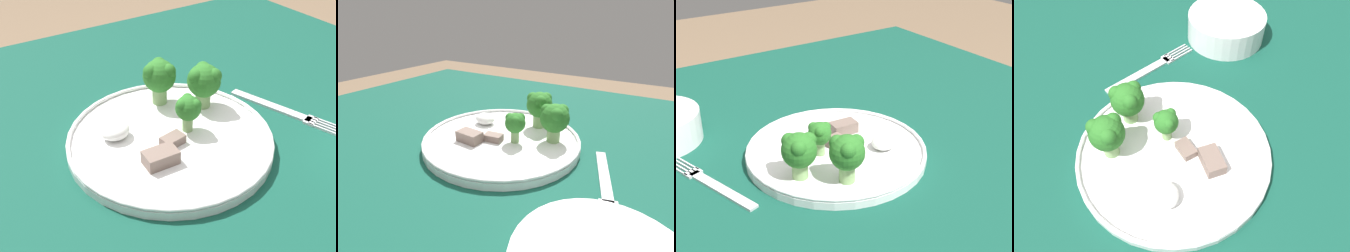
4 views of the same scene
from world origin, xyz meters
TOP-DOWN VIEW (x-y plane):
  - table at (0.00, 0.00)m, footprint 1.14×1.01m
  - dinner_plate at (-0.00, -0.04)m, footprint 0.28×0.28m
  - fork at (-0.19, -0.01)m, footprint 0.07×0.19m
  - broccoli_floret_near_rim_left at (-0.09, -0.08)m, footprint 0.05×0.05m
  - broccoli_floret_center_left at (-0.03, -0.04)m, footprint 0.04×0.04m
  - broccoli_floret_back_left at (-0.04, -0.12)m, footprint 0.05×0.05m
  - meat_slice_front_slice at (0.04, 0.00)m, footprint 0.05×0.03m
  - meat_slice_middle_slice at (0.01, -0.02)m, footprint 0.03×0.02m
  - sauce_dollop at (0.06, -0.08)m, footprint 0.04×0.04m

SIDE VIEW (x-z plane):
  - table at x=0.00m, z-range 0.28..1.04m
  - fork at x=-0.19m, z-range 0.77..0.77m
  - dinner_plate at x=0.00m, z-range 0.77..0.78m
  - meat_slice_middle_slice at x=0.01m, z-range 0.78..0.79m
  - meat_slice_front_slice at x=0.04m, z-range 0.78..0.80m
  - sauce_dollop at x=0.06m, z-range 0.78..0.80m
  - broccoli_floret_center_left at x=-0.03m, z-range 0.79..0.84m
  - broccoli_floret_near_rim_left at x=-0.09m, z-range 0.79..0.86m
  - broccoli_floret_back_left at x=-0.04m, z-range 0.79..0.86m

